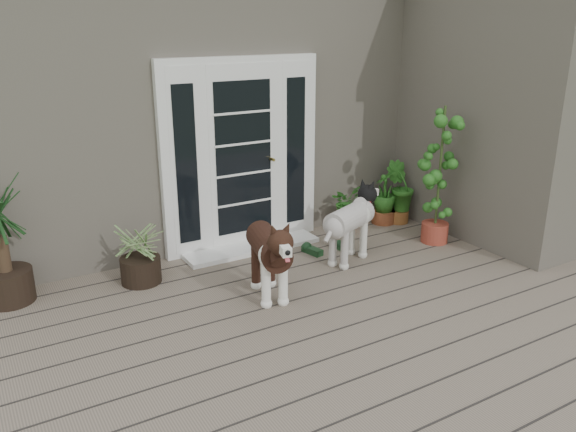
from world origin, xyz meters
TOP-DOWN VIEW (x-y plane):
  - deck at (0.00, 0.40)m, footprint 6.20×4.60m
  - house_main at (0.00, 4.65)m, footprint 7.40×4.00m
  - house_wing at (2.90, 1.50)m, footprint 1.60×2.40m
  - door_unit at (-0.20, 2.60)m, footprint 1.90×0.14m
  - door_step at (-0.20, 2.40)m, footprint 1.60×0.40m
  - brindle_dog at (-0.60, 1.25)m, footprint 0.59×0.97m
  - white_dog at (0.55, 1.56)m, footprint 0.95×0.69m
  - spider_plant at (-1.56, 2.19)m, footprint 0.77×0.77m
  - yucca at (-2.75, 2.40)m, footprint 1.09×1.09m
  - herb_a at (1.12, 2.40)m, footprint 0.48×0.48m
  - herb_b at (1.88, 2.28)m, footprint 0.55×0.55m
  - herb_c at (1.70, 2.35)m, footprint 0.50×0.50m
  - sapling at (1.79, 1.51)m, footprint 0.62×0.62m
  - clog_left at (0.33, 1.94)m, footprint 0.20×0.32m
  - clog_right at (0.69, 1.83)m, footprint 0.15×0.29m

SIDE VIEW (x-z plane):
  - deck at x=0.00m, z-range 0.00..0.12m
  - door_step at x=-0.20m, z-range 0.12..0.17m
  - clog_right at x=0.69m, z-range 0.12..0.20m
  - clog_left at x=0.33m, z-range 0.12..0.21m
  - herb_a at x=1.12m, z-range 0.12..0.60m
  - herb_c at x=1.70m, z-range 0.12..0.67m
  - herb_b at x=1.88m, z-range 0.12..0.71m
  - spider_plant at x=-1.56m, z-range 0.12..0.83m
  - white_dog at x=0.55m, z-range 0.12..0.84m
  - brindle_dog at x=-0.60m, z-range 0.12..0.88m
  - yucca at x=-2.75m, z-range 0.12..1.36m
  - sapling at x=1.79m, z-range 0.12..1.79m
  - door_unit at x=-0.20m, z-range 0.12..2.27m
  - house_main at x=0.00m, z-range 0.00..3.10m
  - house_wing at x=2.90m, z-range 0.00..3.10m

